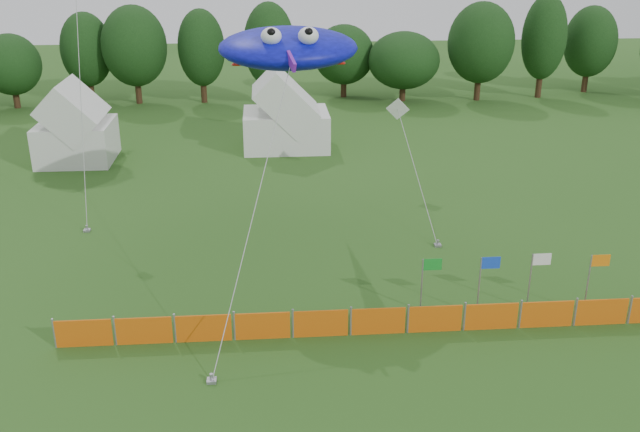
{
  "coord_description": "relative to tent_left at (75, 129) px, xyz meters",
  "views": [
    {
      "loc": [
        -1.57,
        -13.55,
        12.98
      ],
      "look_at": [
        0.0,
        6.0,
        5.2
      ],
      "focal_mm": 40.0,
      "sensor_mm": 36.0,
      "label": 1
    }
  ],
  "objects": [
    {
      "name": "barrier_fence",
      "position": [
        15.16,
        -21.75,
        -1.47
      ],
      "size": [
        21.9,
        0.06,
        1.0
      ],
      "color": "#D0560B",
      "rests_on": "ground"
    },
    {
      "name": "tent_right",
      "position": [
        12.84,
        1.87,
        -0.0
      ],
      "size": [
        5.53,
        4.42,
        3.9
      ],
      "color": "silver",
      "rests_on": "ground"
    },
    {
      "name": "tent_left",
      "position": [
        0.0,
        0.0,
        0.0
      ],
      "size": [
        4.43,
        4.43,
        3.91
      ],
      "color": "silver",
      "rests_on": "ground"
    },
    {
      "name": "stingray_kite",
      "position": [
        12.5,
        -14.55,
        6.87
      ],
      "size": [
        6.24,
        16.71,
        9.86
      ],
      "color": "#0F13D7",
      "rests_on": "ground"
    },
    {
      "name": "small_kite_dark",
      "position": [
        2.87,
        -8.69,
        5.3
      ],
      "size": [
        0.83,
        5.21,
        13.03
      ],
      "color": "black",
      "rests_on": "ground"
    },
    {
      "name": "small_kite_white",
      "position": [
        18.66,
        -8.52,
        1.19
      ],
      "size": [
        1.23,
        8.57,
        4.95
      ],
      "color": "silver",
      "rests_on": "ground"
    },
    {
      "name": "treeline",
      "position": [
        14.6,
        15.39,
        2.21
      ],
      "size": [
        104.57,
        8.78,
        8.36
      ],
      "color": "#382314",
      "rests_on": "ground"
    },
    {
      "name": "flag_row",
      "position": [
        20.18,
        -20.5,
        -0.48
      ],
      "size": [
        6.73,
        0.64,
        2.28
      ],
      "color": "gray",
      "rests_on": "ground"
    }
  ]
}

